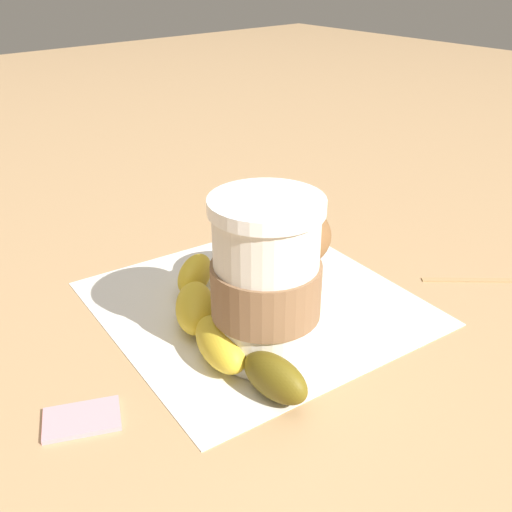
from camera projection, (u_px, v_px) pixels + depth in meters
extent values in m
plane|color=tan|center=(256.00, 303.00, 0.53)|extent=(3.00, 3.00, 0.00)
cube|color=white|center=(256.00, 303.00, 0.53)|extent=(0.28, 0.28, 0.00)
cylinder|color=silver|center=(266.00, 285.00, 0.44)|extent=(0.08, 0.08, 0.12)
cylinder|color=white|center=(267.00, 205.00, 0.41)|extent=(0.08, 0.08, 0.01)
cylinder|color=#846042|center=(266.00, 289.00, 0.44)|extent=(0.08, 0.08, 0.04)
cylinder|color=beige|center=(283.00, 281.00, 0.53)|extent=(0.07, 0.07, 0.03)
ellipsoid|color=brown|center=(284.00, 235.00, 0.51)|extent=(0.08, 0.08, 0.06)
ellipsoid|color=gold|center=(195.00, 275.00, 0.54)|extent=(0.05, 0.06, 0.03)
ellipsoid|color=gold|center=(195.00, 308.00, 0.49)|extent=(0.07, 0.06, 0.03)
ellipsoid|color=gold|center=(221.00, 344.00, 0.44)|extent=(0.07, 0.05, 0.03)
ellipsoid|color=brown|center=(275.00, 377.00, 0.41)|extent=(0.06, 0.03, 0.03)
cube|color=pink|center=(82.00, 417.00, 0.40)|extent=(0.05, 0.06, 0.01)
cube|color=tan|center=(481.00, 280.00, 0.56)|extent=(0.08, 0.09, 0.00)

